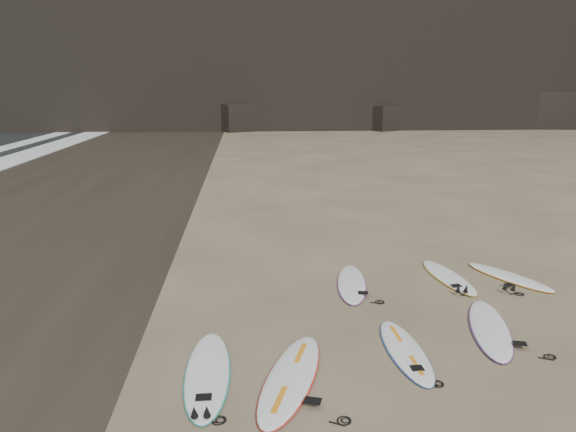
{
  "coord_description": "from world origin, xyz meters",
  "views": [
    {
      "loc": [
        -5.2,
        -8.51,
        4.25
      ],
      "look_at": [
        -4.28,
        3.16,
        1.5
      ],
      "focal_mm": 35.0,
      "sensor_mm": 36.0,
      "label": 1
    }
  ],
  "objects_px": {
    "surfboard_6": "(448,277)",
    "surfboard_2": "(490,328)",
    "surfboard_0": "(291,376)",
    "surfboard_5": "(352,283)",
    "surfboard_7": "(509,277)",
    "surfboard_11": "(208,372)",
    "surfboard_1": "(405,350)"
  },
  "relations": [
    {
      "from": "surfboard_6",
      "to": "surfboard_2",
      "type": "bearing_deg",
      "value": -100.83
    },
    {
      "from": "surfboard_0",
      "to": "surfboard_5",
      "type": "bearing_deg",
      "value": 84.73
    },
    {
      "from": "surfboard_6",
      "to": "surfboard_7",
      "type": "xyz_separation_m",
      "value": [
        1.37,
        -0.1,
        -0.0
      ]
    },
    {
      "from": "surfboard_0",
      "to": "surfboard_6",
      "type": "xyz_separation_m",
      "value": [
        3.9,
        4.15,
        -0.01
      ]
    },
    {
      "from": "surfboard_7",
      "to": "surfboard_11",
      "type": "distance_m",
      "value": 7.54
    },
    {
      "from": "surfboard_6",
      "to": "surfboard_7",
      "type": "relative_size",
      "value": 1.04
    },
    {
      "from": "surfboard_5",
      "to": "surfboard_1",
      "type": "bearing_deg",
      "value": -75.97
    },
    {
      "from": "surfboard_1",
      "to": "surfboard_7",
      "type": "bearing_deg",
      "value": 44.21
    },
    {
      "from": "surfboard_2",
      "to": "surfboard_5",
      "type": "xyz_separation_m",
      "value": [
        -2.01,
        2.48,
        -0.0
      ]
    },
    {
      "from": "surfboard_2",
      "to": "surfboard_11",
      "type": "relative_size",
      "value": 0.97
    },
    {
      "from": "surfboard_1",
      "to": "surfboard_11",
      "type": "height_order",
      "value": "surfboard_11"
    },
    {
      "from": "surfboard_5",
      "to": "surfboard_7",
      "type": "xyz_separation_m",
      "value": [
        3.62,
        0.15,
        -0.0
      ]
    },
    {
      "from": "surfboard_7",
      "to": "surfboard_2",
      "type": "bearing_deg",
      "value": -147.03
    },
    {
      "from": "surfboard_11",
      "to": "surfboard_0",
      "type": "bearing_deg",
      "value": -10.87
    },
    {
      "from": "surfboard_1",
      "to": "surfboard_7",
      "type": "xyz_separation_m",
      "value": [
        3.34,
        3.34,
        -0.0
      ]
    },
    {
      "from": "surfboard_1",
      "to": "surfboard_7",
      "type": "distance_m",
      "value": 4.72
    },
    {
      "from": "surfboard_0",
      "to": "surfboard_5",
      "type": "distance_m",
      "value": 4.23
    },
    {
      "from": "surfboard_0",
      "to": "surfboard_11",
      "type": "xyz_separation_m",
      "value": [
        -1.23,
        0.23,
        -0.0
      ]
    },
    {
      "from": "surfboard_0",
      "to": "surfboard_2",
      "type": "height_order",
      "value": "surfboard_0"
    },
    {
      "from": "surfboard_0",
      "to": "surfboard_11",
      "type": "distance_m",
      "value": 1.26
    },
    {
      "from": "surfboard_5",
      "to": "surfboard_11",
      "type": "bearing_deg",
      "value": -119.17
    },
    {
      "from": "surfboard_1",
      "to": "surfboard_5",
      "type": "xyz_separation_m",
      "value": [
        -0.28,
        3.19,
        0.0
      ]
    },
    {
      "from": "surfboard_11",
      "to": "surfboard_5",
      "type": "bearing_deg",
      "value": 51.39
    },
    {
      "from": "surfboard_6",
      "to": "surfboard_11",
      "type": "bearing_deg",
      "value": -148.4
    },
    {
      "from": "surfboard_0",
      "to": "surfboard_11",
      "type": "bearing_deg",
      "value": -172.76
    },
    {
      "from": "surfboard_0",
      "to": "surfboard_7",
      "type": "bearing_deg",
      "value": 55.23
    },
    {
      "from": "surfboard_5",
      "to": "surfboard_11",
      "type": "relative_size",
      "value": 0.91
    },
    {
      "from": "surfboard_6",
      "to": "surfboard_0",
      "type": "bearing_deg",
      "value": -138.99
    },
    {
      "from": "surfboard_5",
      "to": "surfboard_11",
      "type": "height_order",
      "value": "surfboard_11"
    },
    {
      "from": "surfboard_5",
      "to": "surfboard_6",
      "type": "distance_m",
      "value": 2.26
    },
    {
      "from": "surfboard_5",
      "to": "surfboard_11",
      "type": "distance_m",
      "value": 4.67
    },
    {
      "from": "surfboard_5",
      "to": "surfboard_6",
      "type": "xyz_separation_m",
      "value": [
        2.25,
        0.25,
        -0.0
      ]
    }
  ]
}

